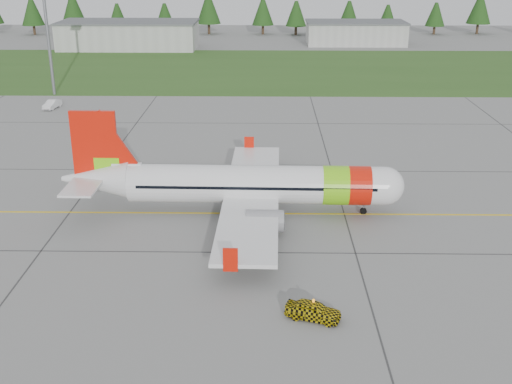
{
  "coord_description": "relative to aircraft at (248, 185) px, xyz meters",
  "views": [
    {
      "loc": [
        2.88,
        -45.66,
        22.56
      ],
      "look_at": [
        2.04,
        5.28,
        3.13
      ],
      "focal_mm": 45.0,
      "sensor_mm": 36.0,
      "label": 1
    }
  ],
  "objects": [
    {
      "name": "ground",
      "position": [
        -1.3,
        -8.29,
        -2.69
      ],
      "size": [
        320.0,
        320.0,
        0.0
      ],
      "primitive_type": "plane",
      "color": "gray",
      "rests_on": "ground"
    },
    {
      "name": "treeline",
      "position": [
        -1.3,
        129.71,
        2.31
      ],
      "size": [
        160.0,
        8.0,
        10.0
      ],
      "primitive_type": null,
      "color": "#1C3F14",
      "rests_on": "ground"
    },
    {
      "name": "hangar_east",
      "position": [
        23.7,
        109.71,
        -0.09
      ],
      "size": [
        24.0,
        12.0,
        5.2
      ],
      "primitive_type": "cube",
      "color": "#A8A8A3",
      "rests_on": "ground"
    },
    {
      "name": "follow_me_car",
      "position": [
        4.69,
        -17.89,
        -0.87
      ],
      "size": [
        1.65,
        1.79,
        3.65
      ],
      "primitive_type": "imported",
      "rotation": [
        0.0,
        0.0,
        1.25
      ],
      "color": "yellow",
      "rests_on": "ground"
    },
    {
      "name": "hangar_west",
      "position": [
        -31.3,
        101.71,
        0.31
      ],
      "size": [
        32.0,
        14.0,
        6.0
      ],
      "primitive_type": "cube",
      "color": "#A8A8A3",
      "rests_on": "ground"
    },
    {
      "name": "aircraft",
      "position": [
        0.0,
        0.0,
        0.0
      ],
      "size": [
        30.81,
        28.27,
        9.34
      ],
      "rotation": [
        0.0,
        0.0,
        -0.02
      ],
      "color": "silver",
      "rests_on": "ground"
    },
    {
      "name": "floodlight_mast",
      "position": [
        -33.3,
        49.71,
        7.31
      ],
      "size": [
        0.5,
        0.5,
        20.0
      ],
      "primitive_type": "cylinder",
      "color": "slate",
      "rests_on": "ground"
    },
    {
      "name": "grass_strip",
      "position": [
        -1.3,
        73.71,
        -2.68
      ],
      "size": [
        320.0,
        50.0,
        0.03
      ],
      "primitive_type": "cube",
      "color": "#30561E",
      "rests_on": "ground"
    },
    {
      "name": "taxi_guideline",
      "position": [
        -1.3,
        -0.29,
        -2.68
      ],
      "size": [
        120.0,
        0.25,
        0.02
      ],
      "primitive_type": "cube",
      "color": "gold",
      "rests_on": "ground"
    },
    {
      "name": "service_van",
      "position": [
        -30.54,
        39.88,
        -0.71
      ],
      "size": [
        1.57,
        1.51,
        3.96
      ],
      "primitive_type": "imported",
      "rotation": [
        0.0,
        0.0,
        -0.16
      ],
      "color": "silver",
      "rests_on": "ground"
    }
  ]
}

